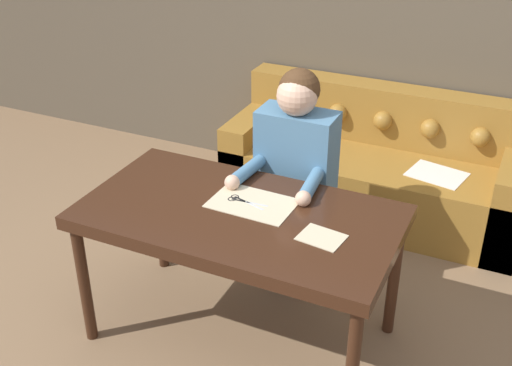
% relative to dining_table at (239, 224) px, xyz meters
% --- Properties ---
extents(ground_plane, '(16.00, 16.00, 0.00)m').
position_rel_dining_table_xyz_m(ground_plane, '(0.14, -0.07, -0.70)').
color(ground_plane, '#846647').
extents(wall_back, '(8.00, 0.06, 2.60)m').
position_rel_dining_table_xyz_m(wall_back, '(0.14, 1.98, 0.60)').
color(wall_back, brown).
rests_on(wall_back, ground_plane).
extents(dining_table, '(1.55, 0.84, 0.77)m').
position_rel_dining_table_xyz_m(dining_table, '(0.00, 0.00, 0.00)').
color(dining_table, '#381E11').
rests_on(dining_table, ground_plane).
extents(couch, '(2.02, 0.77, 0.85)m').
position_rel_dining_table_xyz_m(couch, '(0.27, 1.59, -0.39)').
color(couch, olive).
rests_on(couch, ground_plane).
extents(person, '(0.47, 0.58, 1.32)m').
position_rel_dining_table_xyz_m(person, '(0.06, 0.58, -0.01)').
color(person, '#33281E').
rests_on(person, ground_plane).
extents(pattern_paper_main, '(0.42, 0.29, 0.00)m').
position_rel_dining_table_xyz_m(pattern_paper_main, '(0.03, 0.09, 0.08)').
color(pattern_paper_main, beige).
rests_on(pattern_paper_main, dining_table).
extents(pattern_paper_offcut, '(0.22, 0.18, 0.00)m').
position_rel_dining_table_xyz_m(pattern_paper_offcut, '(0.44, -0.05, 0.08)').
color(pattern_paper_offcut, beige).
rests_on(pattern_paper_offcut, dining_table).
extents(scissors, '(0.21, 0.08, 0.01)m').
position_rel_dining_table_xyz_m(scissors, '(-0.03, 0.09, 0.08)').
color(scissors, silver).
rests_on(scissors, dining_table).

